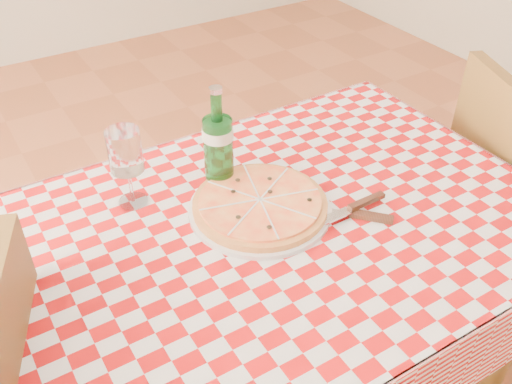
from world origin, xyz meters
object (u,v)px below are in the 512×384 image
at_px(chair_near, 509,196).
at_px(pizza_plate, 260,204).
at_px(wine_glass, 128,168).
at_px(dining_table, 276,255).
at_px(water_bottle, 218,138).

distance_m(chair_near, pizza_plate, 0.89).
bearing_deg(wine_glass, dining_table, -44.52).
xyz_separation_m(water_bottle, wine_glass, (-0.21, 0.04, -0.03)).
bearing_deg(water_bottle, dining_table, -79.42).
xyz_separation_m(dining_table, pizza_plate, (-0.01, 0.06, 0.12)).
xyz_separation_m(chair_near, wine_glass, (-1.09, 0.29, 0.33)).
height_order(chair_near, water_bottle, water_bottle).
distance_m(water_bottle, wine_glass, 0.22).
distance_m(dining_table, pizza_plate, 0.13).
height_order(dining_table, wine_glass, wine_glass).
bearing_deg(chair_near, wine_glass, -173.66).
distance_m(chair_near, water_bottle, 0.98).
height_order(chair_near, wine_glass, wine_glass).
relative_size(chair_near, water_bottle, 3.46).
xyz_separation_m(dining_table, wine_glass, (-0.25, 0.25, 0.20)).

